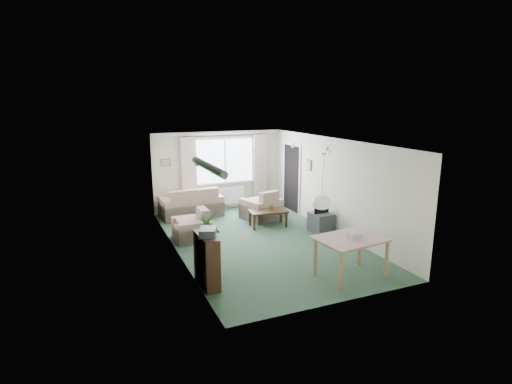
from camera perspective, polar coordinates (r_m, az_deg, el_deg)
name	(u,v)px	position (r m, az deg, el deg)	size (l,w,h in m)	color
ground	(261,241)	(9.66, 0.70, -7.03)	(6.50, 6.50, 0.00)	#2C4A37
window	(225,161)	(12.30, -4.48, 4.48)	(1.80, 0.03, 1.30)	white
curtain_rod	(225,136)	(12.14, -4.43, 8.03)	(2.60, 0.03, 0.03)	black
curtain_left	(189,171)	(11.94, -9.56, 2.96)	(0.45, 0.08, 2.00)	beige
curtain_right	(260,166)	(12.66, 0.63, 3.70)	(0.45, 0.08, 2.00)	beige
radiator	(226,196)	(12.48, -4.34, -0.55)	(1.20, 0.10, 0.55)	white
doorway	(292,178)	(12.15, 5.13, 1.97)	(0.03, 0.95, 2.00)	black
pendant_lamp	(322,203)	(7.37, 9.36, -1.52)	(0.36, 0.36, 0.36)	white
tinsel_garland	(208,167)	(6.34, -6.83, 3.61)	(1.60, 1.60, 0.12)	#196626
bauble_cluster_a	(293,143)	(10.52, 5.29, 6.99)	(0.20, 0.20, 0.20)	silver
bauble_cluster_b	(328,147)	(9.64, 10.26, 6.30)	(0.20, 0.20, 0.20)	silver
wall_picture_back	(166,163)	(11.86, -12.78, 4.13)	(0.28, 0.03, 0.22)	brown
wall_picture_right	(309,165)	(11.20, 7.57, 3.83)	(0.03, 0.24, 0.30)	brown
sofa	(191,202)	(11.73, -9.27, -1.38)	(1.74, 0.92, 0.87)	beige
armchair_corner	(261,204)	(11.36, 0.73, -1.73)	(0.95, 0.90, 0.85)	beige
armchair_left	(191,225)	(9.79, -9.23, -4.63)	(0.84, 0.79, 0.75)	beige
coffee_table	(268,218)	(10.70, 1.71, -3.80)	(0.98, 0.55, 0.44)	black
photo_frame	(271,208)	(10.59, 2.17, -2.27)	(0.12, 0.02, 0.16)	brown
bookshelf	(207,260)	(7.36, -7.05, -9.65)	(0.26, 0.79, 0.97)	black
hifi_box	(208,232)	(7.11, -6.90, -5.71)	(0.28, 0.35, 0.14)	#404146
houseplant	(207,242)	(7.92, -6.99, -7.04)	(0.52, 0.52, 1.21)	#1D5427
dining_table	(351,258)	(7.89, 13.39, -9.10)	(1.23, 0.82, 0.77)	tan
gift_box	(355,236)	(7.71, 13.91, -6.12)	(0.25, 0.18, 0.12)	silver
tv_cube	(321,222)	(10.38, 9.28, -4.32)	(0.50, 0.55, 0.50)	#38393E
pet_bed	(276,214)	(11.76, 2.91, -3.11)	(0.52, 0.52, 0.10)	#22429E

